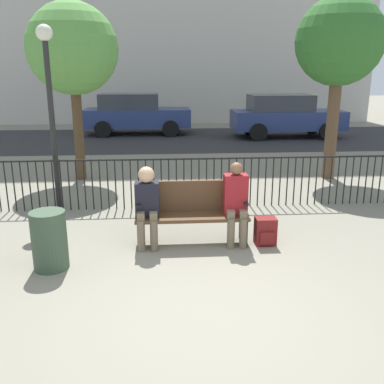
% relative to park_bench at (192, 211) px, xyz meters
% --- Properties ---
extents(ground_plane, '(80.00, 80.00, 0.00)m').
position_rel_park_bench_xyz_m(ground_plane, '(0.00, -1.92, -0.49)').
color(ground_plane, gray).
extents(park_bench, '(1.66, 0.45, 0.92)m').
position_rel_park_bench_xyz_m(park_bench, '(0.00, 0.00, 0.00)').
color(park_bench, '#4C331E').
rests_on(park_bench, ground).
extents(seated_person_0, '(0.34, 0.39, 1.19)m').
position_rel_park_bench_xyz_m(seated_person_0, '(-0.65, -0.13, 0.19)').
color(seated_person_0, brown).
rests_on(seated_person_0, ground).
extents(seated_person_1, '(0.34, 0.39, 1.23)m').
position_rel_park_bench_xyz_m(seated_person_1, '(0.63, -0.13, 0.19)').
color(seated_person_1, brown).
rests_on(seated_person_1, ground).
extents(backpack, '(0.30, 0.27, 0.41)m').
position_rel_park_bench_xyz_m(backpack, '(1.08, -0.18, -0.29)').
color(backpack, maroon).
rests_on(backpack, ground).
extents(fence_railing, '(9.01, 0.03, 0.95)m').
position_rel_park_bench_xyz_m(fence_railing, '(-0.02, 1.68, 0.07)').
color(fence_railing, black).
rests_on(fence_railing, ground).
extents(tree_0, '(1.96, 1.96, 4.10)m').
position_rel_park_bench_xyz_m(tree_0, '(3.57, 3.77, 2.58)').
color(tree_0, brown).
rests_on(tree_0, ground).
extents(tree_1, '(2.01, 2.01, 3.96)m').
position_rel_park_bench_xyz_m(tree_1, '(-2.33, 4.06, 2.44)').
color(tree_1, '#4C3823').
rests_on(tree_1, ground).
extents(lamp_post, '(0.28, 0.28, 3.25)m').
position_rel_park_bench_xyz_m(lamp_post, '(-2.37, 1.87, 1.69)').
color(lamp_post, black).
rests_on(lamp_post, ground).
extents(street_surface, '(24.00, 6.00, 0.01)m').
position_rel_park_bench_xyz_m(street_surface, '(0.00, 10.08, -0.49)').
color(street_surface, '#2B2B2D').
rests_on(street_surface, ground).
extents(parked_car_0, '(4.20, 1.94, 1.62)m').
position_rel_park_bench_xyz_m(parked_car_0, '(-1.44, 11.52, 0.35)').
color(parked_car_0, navy).
rests_on(parked_car_0, ground).
extents(parked_car_1, '(4.20, 1.94, 1.62)m').
position_rel_park_bench_xyz_m(parked_car_1, '(4.35, 10.26, 0.35)').
color(parked_car_1, navy).
rests_on(parked_car_1, ground).
extents(trash_bin, '(0.45, 0.45, 0.77)m').
position_rel_park_bench_xyz_m(trash_bin, '(-1.89, -0.76, -0.11)').
color(trash_bin, '#384C38').
rests_on(trash_bin, ground).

